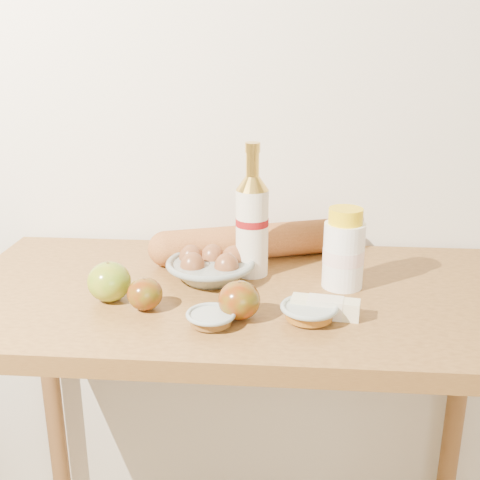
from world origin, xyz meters
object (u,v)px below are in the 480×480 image
cream_bottle (344,251)px  baguette (252,242)px  table (241,342)px  bourbon_bottle (252,223)px  egg_bowl (211,267)px

cream_bottle → baguette: size_ratio=0.35×
table → cream_bottle: cream_bottle is taller
bourbon_bottle → egg_bowl: size_ratio=1.50×
table → baguette: bearing=86.5°
baguette → egg_bowl: bearing=-139.6°
table → baguette: (0.01, 0.19, 0.16)m
table → baguette: baguette is taller
table → egg_bowl: egg_bowl is taller
baguette → cream_bottle: bearing=-56.3°
bourbon_bottle → baguette: size_ratio=0.59×
bourbon_bottle → egg_bowl: bourbon_bottle is taller
cream_bottle → table: bearing=168.2°
table → bourbon_bottle: bearing=79.7°
table → bourbon_bottle: size_ratio=4.10×
table → egg_bowl: bearing=142.4°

